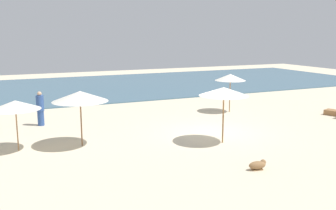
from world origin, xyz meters
The scene contains 8 objects.
ground_plane centered at (0.00, 0.00, 0.00)m, with size 60.00×60.00×0.00m, color beige.
ocean_water centered at (0.00, 17.00, 0.03)m, with size 48.00×16.00×0.06m, color #3D6075.
umbrella_0 centered at (3.42, 3.80, 2.00)m, with size 1.74×1.74×2.19m.
umbrella_1 centered at (-8.13, 0.91, 1.80)m, with size 1.88×1.88×1.98m.
umbrella_2 centered at (-5.75, 0.56, 2.03)m, with size 2.21×2.21×2.23m.
umbrella_3 centered at (-0.34, -1.41, 2.15)m, with size 2.03×2.03×2.33m.
person_0 centered at (-6.85, 4.84, 0.84)m, with size 0.39×0.39×1.69m.
dog centered at (-1.00, -4.64, 0.17)m, with size 0.68×0.35×0.32m.
Camera 1 is at (-8.76, -14.50, 4.50)m, focal length 41.12 mm.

